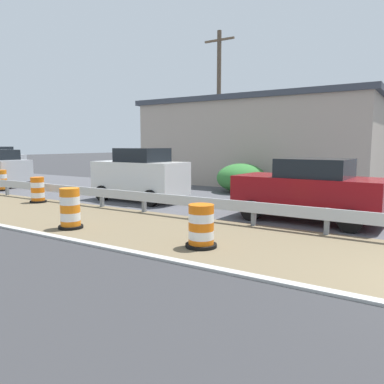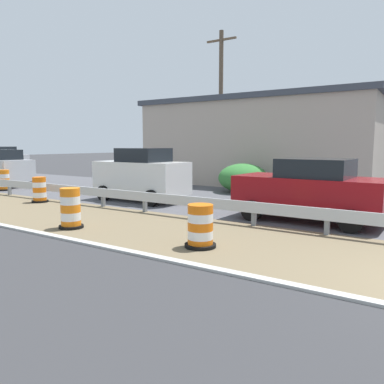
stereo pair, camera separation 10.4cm
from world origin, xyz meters
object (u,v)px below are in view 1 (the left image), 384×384
at_px(traffic_barrel_far, 1,181).
at_px(car_lead_near_lane, 140,175).
at_px(traffic_barrel_close, 70,210).
at_px(car_lead_far_lane, 309,190).
at_px(traffic_barrel_mid, 38,191).
at_px(utility_pole_near, 219,107).
at_px(traffic_barrel_nearest, 201,228).

xyz_separation_m(traffic_barrel_far, car_lead_near_lane, (1.14, -8.25, 0.62)).
xyz_separation_m(traffic_barrel_close, car_lead_far_lane, (4.66, -5.36, 0.45)).
distance_m(traffic_barrel_mid, utility_pole_near, 10.83).
distance_m(traffic_barrel_nearest, utility_pole_near, 13.81).
xyz_separation_m(car_lead_far_lane, utility_pole_near, (7.42, 7.24, 3.46)).
distance_m(traffic_barrel_far, utility_pole_near, 12.16).
bearing_deg(traffic_barrel_mid, traffic_barrel_nearest, -103.53).
xyz_separation_m(traffic_barrel_close, car_lead_near_lane, (5.09, 1.76, 0.58)).
bearing_deg(traffic_barrel_far, traffic_barrel_mid, -106.13).
relative_size(traffic_barrel_mid, traffic_barrel_far, 0.98).
distance_m(traffic_barrel_far, car_lead_near_lane, 8.35).
bearing_deg(traffic_barrel_nearest, traffic_barrel_mid, 76.47).
relative_size(traffic_barrel_mid, car_lead_far_lane, 0.23).
relative_size(car_lead_far_lane, utility_pole_near, 0.52).
bearing_deg(car_lead_far_lane, traffic_barrel_mid, 13.70).
bearing_deg(traffic_barrel_far, traffic_barrel_nearest, -104.46).
relative_size(traffic_barrel_close, utility_pole_near, 0.13).
relative_size(traffic_barrel_mid, car_lead_near_lane, 0.26).
distance_m(car_lead_near_lane, car_lead_far_lane, 7.13).
relative_size(traffic_barrel_nearest, utility_pole_near, 0.12).
height_order(traffic_barrel_far, car_lead_near_lane, car_lead_near_lane).
xyz_separation_m(traffic_barrel_close, traffic_barrel_far, (3.95, 10.01, -0.04)).
distance_m(traffic_barrel_nearest, traffic_barrel_close, 4.13).
distance_m(traffic_barrel_close, car_lead_near_lane, 5.41).
relative_size(traffic_barrel_nearest, car_lead_far_lane, 0.22).
bearing_deg(traffic_barrel_close, traffic_barrel_nearest, -85.80).
bearing_deg(traffic_barrel_nearest, utility_pole_near, 26.98).
bearing_deg(traffic_barrel_close, traffic_barrel_far, 68.48).
height_order(car_lead_far_lane, utility_pole_near, utility_pole_near).
bearing_deg(traffic_barrel_mid, utility_pole_near, -17.92).
height_order(traffic_barrel_mid, utility_pole_near, utility_pole_near).
bearing_deg(utility_pole_near, traffic_barrel_nearest, -153.02).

